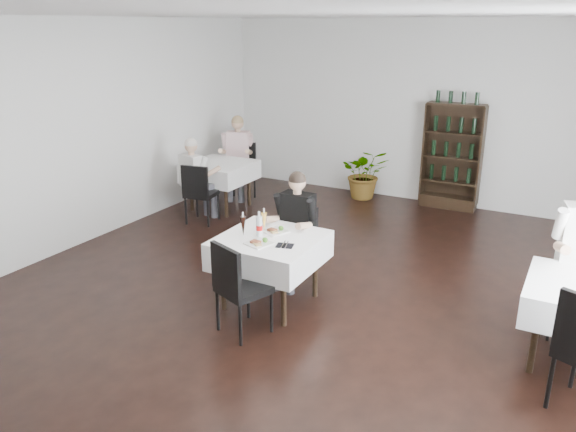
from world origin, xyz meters
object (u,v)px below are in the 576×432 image
(wine_shelf, at_px, (452,158))
(potted_tree, at_px, (365,173))
(diner_main, at_px, (294,221))
(main_table, at_px, (270,250))

(wine_shelf, bearing_deg, potted_tree, -173.94)
(wine_shelf, distance_m, diner_main, 3.86)
(main_table, bearing_deg, wine_shelf, 78.22)
(main_table, distance_m, diner_main, 0.58)
(wine_shelf, distance_m, potted_tree, 1.48)
(potted_tree, distance_m, diner_main, 3.66)
(main_table, height_order, potted_tree, potted_tree)
(wine_shelf, bearing_deg, diner_main, -103.51)
(wine_shelf, bearing_deg, main_table, -101.78)
(wine_shelf, xyz_separation_m, potted_tree, (-1.42, -0.15, -0.40))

